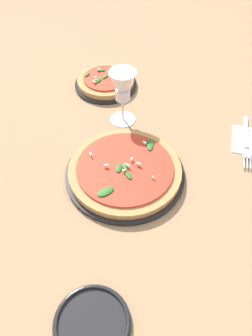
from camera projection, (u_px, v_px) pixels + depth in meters
The scene contains 7 objects.
ground_plane at pixel (124, 181), 0.88m from camera, with size 6.00×6.00×0.00m, color #9E7A56.
pizza_arugula_main at pixel (126, 171), 0.88m from camera, with size 0.32×0.32×0.05m.
pizza_personal_side at pixel (106, 82), 1.16m from camera, with size 0.22×0.22×0.05m.
wine_glass at pixel (123, 89), 0.96m from camera, with size 0.08×0.08×0.17m.
napkin at pixel (246, 140), 0.98m from camera, with size 0.13×0.10×0.01m.
fork at pixel (246, 140), 0.98m from camera, with size 0.22×0.05×0.00m.
side_plate_white at pixel (92, 323), 0.64m from camera, with size 0.15×0.15×0.02m.
Camera 1 is at (0.55, 0.05, 0.69)m, focal length 35.00 mm.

